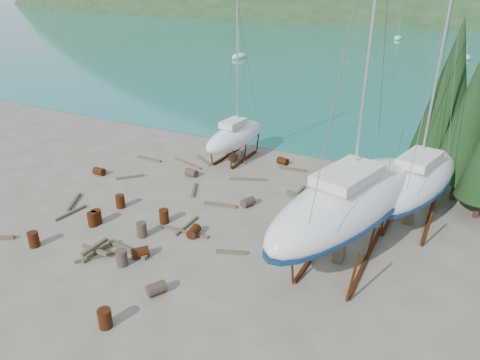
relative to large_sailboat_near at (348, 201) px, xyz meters
The scene contains 49 objects.
ground 8.68m from the large_sailboat_near, 165.45° to the right, with size 600.00×600.00×0.00m, color #5F5A4B.
bay_water 313.09m from the large_sailboat_near, 91.43° to the left, with size 700.00×700.00×0.00m, color #177275.
far_hill 318.09m from the large_sailboat_near, 91.41° to the left, with size 800.00×360.00×110.00m, color #1C3219.
far_house_left 199.83m from the large_sailboat_near, 109.83° to the left, with size 6.60×5.60×5.60m.
far_house_center 190.02m from the large_sailboat_near, 98.41° to the left, with size 6.60×5.60×5.60m.
cypress_near_right 11.32m from the large_sailboat_near, 64.79° to the left, with size 3.60×3.60×10.00m.
cypress_back_left 12.86m from the large_sailboat_near, 75.06° to the left, with size 4.14×4.14×11.50m.
moored_boat_left 69.27m from the large_sailboat_near, 123.11° to the left, with size 2.00×5.00×6.05m.
moored_boat_mid 78.06m from the large_sailboat_near, 88.39° to the left, with size 2.00×5.00×6.05m.
moored_boat_far 109.16m from the large_sailboat_near, 98.33° to the left, with size 2.00×5.00×6.05m.
large_sailboat_near is the anchor object (origin of this frame).
large_sailboat_far 6.36m from the large_sailboat_near, 65.82° to the left, with size 5.34×10.92×16.61m.
small_sailboat_shore 15.21m from the large_sailboat_near, 141.23° to the left, with size 2.83×7.75×12.19m.
worker 3.25m from the large_sailboat_near, 155.38° to the left, with size 0.61×0.40×1.66m, color #141458.
drum_0 17.13m from the large_sailboat_near, 154.22° to the right, with size 0.58×0.58×0.88m, color #562D0E.
drum_1 10.37m from the large_sailboat_near, 132.56° to the right, with size 0.58×0.58×0.88m, color #2D2823.
drum_2 19.65m from the large_sailboat_near, behind, with size 0.58×0.58×0.88m, color #562D0E.
drum_4 13.28m from the large_sailboat_near, 127.44° to the left, with size 0.58×0.58×0.88m, color #562D0E.
drum_6 8.87m from the large_sailboat_near, 164.44° to the right, with size 0.58×0.58×0.88m, color #562D0E.
drum_7 12.71m from the large_sailboat_near, 125.83° to the right, with size 0.58×0.58×0.88m, color #562D0E.
drum_8 14.58m from the large_sailboat_near, behind, with size 0.58×0.58×0.88m, color #562D0E.
drum_9 14.15m from the large_sailboat_near, 159.91° to the left, with size 0.58×0.58×0.88m, color #2D2823.
drum_10 14.92m from the large_sailboat_near, 163.46° to the right, with size 0.58×0.58×0.88m, color #562D0E.
drum_11 8.01m from the large_sailboat_near, 160.25° to the left, with size 0.58×0.58×0.88m, color #2D2823.
drum_12 11.19m from the large_sailboat_near, 150.20° to the right, with size 0.58×0.58×0.88m, color #562D0E.
drum_13 14.84m from the large_sailboat_near, 164.79° to the right, with size 0.58×0.58×0.88m, color #562D0E.
drum_14 11.02m from the large_sailboat_near, behind, with size 0.58×0.58×0.88m, color #562D0E.
drum_16 11.62m from the large_sailboat_near, 160.78° to the right, with size 0.58×0.58×0.88m, color #2D2823.
drum_17 11.94m from the large_sailboat_near, 146.69° to the right, with size 0.58×0.58×0.88m, color #2D2823.
timber_0 16.26m from the large_sailboat_near, 150.69° to the left, with size 0.14×2.53×0.14m, color brown.
timber_1 3.43m from the large_sailboat_near, 156.72° to the left, with size 0.19×1.91×0.19m, color brown.
timber_2 19.18m from the large_sailboat_near, 162.01° to the left, with size 0.19×2.38×0.19m, color brown.
timber_3 13.16m from the large_sailboat_near, 150.67° to the right, with size 0.15×2.97×0.15m, color brown.
timber_4 12.12m from the large_sailboat_near, 166.72° to the left, with size 0.17×2.12×0.17m, color brown.
timber_5 9.49m from the large_sailboat_near, 165.45° to the right, with size 0.16×3.00×0.16m, color brown.
timber_6 12.02m from the large_sailboat_near, 125.26° to the left, with size 0.19×2.08×0.19m, color brown.
timber_7 6.74m from the large_sailboat_near, 152.12° to the right, with size 0.17×1.67×0.17m, color brown.
timber_8 9.31m from the large_sailboat_near, 169.40° to the left, with size 0.19×2.23×0.19m, color brown.
timber_9 15.37m from the large_sailboat_near, 138.68° to the left, with size 0.15×2.62×0.15m, color brown.
timber_10 11.25m from the large_sailboat_near, 145.21° to the left, with size 0.16×2.72×0.16m, color brown.
timber_11 9.68m from the large_sailboat_near, 169.77° to the right, with size 0.15×2.37×0.15m, color brown.
timber_12 17.11m from the large_sailboat_near, 166.99° to the right, with size 0.17×2.28×0.17m, color brown.
timber_13 19.19m from the large_sailboat_near, 156.11° to the right, with size 0.22×0.95×0.22m, color brown.
timber_14 17.88m from the large_sailboat_near, behind, with size 0.18×2.42×0.18m, color brown.
timber_15 16.45m from the large_sailboat_near, 155.62° to the left, with size 0.15×3.24×0.15m, color brown.
timber_16 12.17m from the large_sailboat_near, 153.09° to the right, with size 0.23×3.18×0.23m, color brown.
timber_17 17.35m from the large_sailboat_near, behind, with size 0.16×2.07×0.16m, color brown.
timber_pile_fore 13.58m from the large_sailboat_near, 151.26° to the right, with size 1.80×1.80×0.60m.
timber_pile_aft 7.40m from the large_sailboat_near, 131.02° to the left, with size 1.80×1.80×0.60m.
Camera 1 is at (12.16, -17.59, 13.14)m, focal length 32.00 mm.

